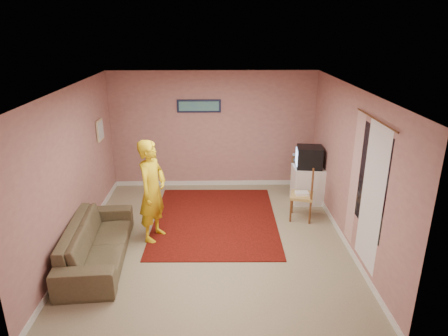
{
  "coord_description": "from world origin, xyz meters",
  "views": [
    {
      "loc": [
        0.07,
        -6.08,
        3.52
      ],
      "look_at": [
        0.2,
        0.6,
        1.1
      ],
      "focal_mm": 32.0,
      "sensor_mm": 36.0,
      "label": 1
    }
  ],
  "objects_px": {
    "crt_tv": "(309,157)",
    "chair_b": "(302,190)",
    "tv_cabinet": "(307,185)",
    "sofa": "(97,242)",
    "chair_a": "(303,174)",
    "person": "(152,191)"
  },
  "relations": [
    {
      "from": "tv_cabinet",
      "to": "sofa",
      "type": "bearing_deg",
      "value": -150.42
    },
    {
      "from": "crt_tv",
      "to": "chair_b",
      "type": "distance_m",
      "value": 0.9
    },
    {
      "from": "crt_tv",
      "to": "tv_cabinet",
      "type": "bearing_deg",
      "value": -0.0
    },
    {
      "from": "chair_b",
      "to": "person",
      "type": "xyz_separation_m",
      "value": [
        -2.68,
        -0.68,
        0.29
      ]
    },
    {
      "from": "tv_cabinet",
      "to": "crt_tv",
      "type": "bearing_deg",
      "value": 173.24
    },
    {
      "from": "chair_a",
      "to": "person",
      "type": "height_order",
      "value": "person"
    },
    {
      "from": "tv_cabinet",
      "to": "crt_tv",
      "type": "distance_m",
      "value": 0.6
    },
    {
      "from": "chair_b",
      "to": "person",
      "type": "height_order",
      "value": "person"
    },
    {
      "from": "tv_cabinet",
      "to": "chair_a",
      "type": "bearing_deg",
      "value": 109.75
    },
    {
      "from": "chair_b",
      "to": "sofa",
      "type": "xyz_separation_m",
      "value": [
        -3.47,
        -1.36,
        -0.27
      ]
    },
    {
      "from": "crt_tv",
      "to": "sofa",
      "type": "height_order",
      "value": "crt_tv"
    },
    {
      "from": "sofa",
      "to": "tv_cabinet",
      "type": "bearing_deg",
      "value": -64.79
    },
    {
      "from": "tv_cabinet",
      "to": "sofa",
      "type": "height_order",
      "value": "tv_cabinet"
    },
    {
      "from": "tv_cabinet",
      "to": "chair_a",
      "type": "relative_size",
      "value": 1.55
    },
    {
      "from": "chair_b",
      "to": "sofa",
      "type": "bearing_deg",
      "value": -54.2
    },
    {
      "from": "tv_cabinet",
      "to": "chair_b",
      "type": "distance_m",
      "value": 0.84
    },
    {
      "from": "tv_cabinet",
      "to": "chair_b",
      "type": "height_order",
      "value": "chair_b"
    },
    {
      "from": "tv_cabinet",
      "to": "sofa",
      "type": "xyz_separation_m",
      "value": [
        -3.75,
        -2.13,
        -0.07
      ]
    },
    {
      "from": "crt_tv",
      "to": "chair_a",
      "type": "distance_m",
      "value": 0.47
    },
    {
      "from": "tv_cabinet",
      "to": "sofa",
      "type": "distance_m",
      "value": 4.31
    },
    {
      "from": "person",
      "to": "chair_a",
      "type": "bearing_deg",
      "value": -39.6
    },
    {
      "from": "crt_tv",
      "to": "sofa",
      "type": "bearing_deg",
      "value": -143.62
    }
  ]
}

